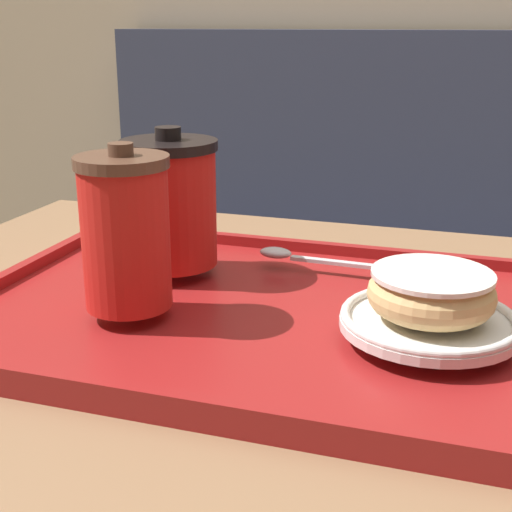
{
  "coord_description": "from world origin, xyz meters",
  "views": [
    {
      "loc": [
        0.17,
        -0.56,
        1.01
      ],
      "look_at": [
        -0.01,
        0.02,
        0.81
      ],
      "focal_mm": 50.0,
      "sensor_mm": 36.0,
      "label": 1
    }
  ],
  "objects_px": {
    "coffee_cup_rear": "(171,202)",
    "spoon": "(299,256)",
    "coffee_cup_front": "(126,232)",
    "donut_chocolate_glazed": "(431,292)"
  },
  "relations": [
    {
      "from": "coffee_cup_front",
      "to": "coffee_cup_rear",
      "type": "distance_m",
      "value": 0.12
    },
    {
      "from": "spoon",
      "to": "coffee_cup_front",
      "type": "bearing_deg",
      "value": 58.23
    },
    {
      "from": "coffee_cup_rear",
      "to": "spoon",
      "type": "xyz_separation_m",
      "value": [
        0.12,
        0.05,
        -0.06
      ]
    },
    {
      "from": "donut_chocolate_glazed",
      "to": "spoon",
      "type": "relative_size",
      "value": 0.63
    },
    {
      "from": "coffee_cup_front",
      "to": "donut_chocolate_glazed",
      "type": "height_order",
      "value": "coffee_cup_front"
    },
    {
      "from": "coffee_cup_front",
      "to": "coffee_cup_rear",
      "type": "xyz_separation_m",
      "value": [
        -0.01,
        0.12,
        -0.0
      ]
    },
    {
      "from": "coffee_cup_rear",
      "to": "donut_chocolate_glazed",
      "type": "relative_size",
      "value": 1.37
    },
    {
      "from": "donut_chocolate_glazed",
      "to": "spoon",
      "type": "xyz_separation_m",
      "value": [
        -0.15,
        0.14,
        -0.03
      ]
    },
    {
      "from": "coffee_cup_front",
      "to": "spoon",
      "type": "distance_m",
      "value": 0.21
    },
    {
      "from": "coffee_cup_rear",
      "to": "spoon",
      "type": "relative_size",
      "value": 0.86
    }
  ]
}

